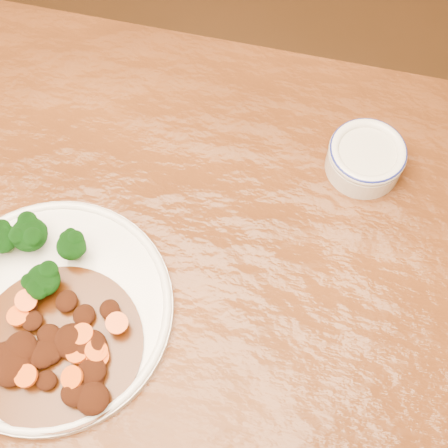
# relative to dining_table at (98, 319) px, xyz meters

# --- Properties ---
(ground) EXTENTS (4.00, 4.00, 0.00)m
(ground) POSITION_rel_dining_table_xyz_m (0.00, 0.00, -0.67)
(ground) COLOR #412710
(ground) RESTS_ON ground
(dining_table) EXTENTS (1.56, 1.00, 0.75)m
(dining_table) POSITION_rel_dining_table_xyz_m (0.00, 0.00, 0.00)
(dining_table) COLOR #5B2C10
(dining_table) RESTS_ON ground
(dinner_plate) EXTENTS (0.30, 0.30, 0.02)m
(dinner_plate) POSITION_rel_dining_table_xyz_m (-0.04, -0.02, 0.09)
(dinner_plate) COLOR silver
(dinner_plate) RESTS_ON dining_table
(broccoli_florets) EXTENTS (0.15, 0.10, 0.05)m
(broccoli_florets) POSITION_rel_dining_table_xyz_m (-0.08, 0.03, 0.12)
(broccoli_florets) COLOR #5D8243
(broccoli_florets) RESTS_ON dinner_plate
(mince_stew) EXTENTS (0.20, 0.20, 0.03)m
(mince_stew) POSITION_rel_dining_table_xyz_m (-0.02, -0.07, 0.10)
(mince_stew) COLOR #3F1B06
(mince_stew) RESTS_ON dinner_plate
(dip_bowl) EXTENTS (0.10, 0.10, 0.05)m
(dip_bowl) POSITION_rel_dining_table_xyz_m (0.33, 0.25, 0.11)
(dip_bowl) COLOR silver
(dip_bowl) RESTS_ON dining_table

